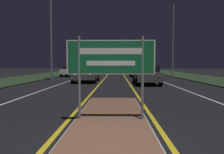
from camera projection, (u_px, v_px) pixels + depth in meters
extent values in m
plane|color=black|center=(108.00, 153.00, 3.72)|extent=(160.00, 160.00, 0.00)
cube|color=#999993|center=(111.00, 122.00, 5.69)|extent=(1.95, 7.32, 0.05)
cube|color=brown|center=(111.00, 121.00, 5.69)|extent=(1.83, 7.20, 0.10)
cube|color=#23381E|center=(29.00, 78.00, 23.88)|extent=(5.00, 100.00, 0.08)
cube|color=#23381E|center=(203.00, 78.00, 23.47)|extent=(5.00, 100.00, 0.08)
cube|color=gold|center=(107.00, 76.00, 28.69)|extent=(0.12, 70.00, 0.01)
cube|color=gold|center=(124.00, 76.00, 28.64)|extent=(0.12, 70.00, 0.01)
cube|color=silver|center=(84.00, 76.00, 28.76)|extent=(0.12, 70.00, 0.01)
cube|color=silver|center=(147.00, 76.00, 28.58)|extent=(0.12, 70.00, 0.01)
cube|color=silver|center=(61.00, 76.00, 28.82)|extent=(0.10, 70.00, 0.01)
cube|color=silver|center=(170.00, 76.00, 28.52)|extent=(0.10, 70.00, 0.01)
cylinder|color=gray|center=(79.00, 78.00, 5.64)|extent=(0.07, 0.07, 2.14)
cylinder|color=gray|center=(142.00, 78.00, 5.61)|extent=(0.07, 0.07, 2.14)
cube|color=#146033|center=(111.00, 57.00, 5.59)|extent=(2.27, 0.04, 0.88)
cube|color=white|center=(111.00, 57.00, 5.57)|extent=(2.27, 0.00, 0.88)
cube|color=#146033|center=(111.00, 57.00, 5.57)|extent=(2.20, 0.01, 0.82)
cube|color=white|center=(111.00, 51.00, 5.56)|extent=(1.59, 0.01, 0.16)
cube|color=white|center=(111.00, 63.00, 5.57)|extent=(1.25, 0.01, 0.12)
cylinder|color=gray|center=(51.00, 35.00, 20.90)|extent=(0.18, 0.18, 8.65)
cylinder|color=gray|center=(173.00, 39.00, 23.98)|extent=(0.18, 0.18, 8.67)
cube|color=#4C514C|center=(146.00, 76.00, 16.60)|extent=(1.74, 4.09, 0.65)
cube|color=black|center=(147.00, 69.00, 16.32)|extent=(1.53, 2.12, 0.48)
sphere|color=red|center=(142.00, 76.00, 14.59)|extent=(0.14, 0.14, 0.14)
sphere|color=red|center=(159.00, 76.00, 14.57)|extent=(0.14, 0.14, 0.14)
cylinder|color=black|center=(134.00, 79.00, 17.90)|extent=(0.22, 0.62, 0.62)
cylinder|color=black|center=(154.00, 79.00, 17.87)|extent=(0.22, 0.62, 0.62)
cylinder|color=black|center=(137.00, 82.00, 15.37)|extent=(0.22, 0.62, 0.62)
cylinder|color=black|center=(161.00, 82.00, 15.34)|extent=(0.22, 0.62, 0.62)
cube|color=silver|center=(138.00, 71.00, 27.14)|extent=(1.85, 4.25, 0.68)
cube|color=black|center=(139.00, 67.00, 26.85)|extent=(1.63, 2.21, 0.52)
sphere|color=red|center=(135.00, 71.00, 25.05)|extent=(0.14, 0.14, 0.14)
sphere|color=red|center=(145.00, 71.00, 25.02)|extent=(0.14, 0.14, 0.14)
cylinder|color=black|center=(130.00, 74.00, 28.49)|extent=(0.22, 0.63, 0.63)
cylinder|color=black|center=(144.00, 74.00, 28.45)|extent=(0.22, 0.63, 0.63)
cylinder|color=black|center=(132.00, 75.00, 25.86)|extent=(0.22, 0.63, 0.63)
cylinder|color=black|center=(147.00, 75.00, 25.83)|extent=(0.22, 0.63, 0.63)
cube|color=#4C514C|center=(86.00, 75.00, 18.72)|extent=(1.88, 4.15, 0.64)
cube|color=black|center=(86.00, 68.00, 18.94)|extent=(1.66, 2.16, 0.46)
sphere|color=white|center=(75.00, 75.00, 16.68)|extent=(0.14, 0.14, 0.14)
sphere|color=white|center=(90.00, 75.00, 16.65)|extent=(0.14, 0.14, 0.14)
cylinder|color=black|center=(73.00, 80.00, 17.48)|extent=(0.22, 0.61, 0.61)
cylinder|color=black|center=(95.00, 80.00, 17.44)|extent=(0.22, 0.61, 0.61)
cylinder|color=black|center=(78.00, 78.00, 20.04)|extent=(0.22, 0.61, 0.61)
cylinder|color=black|center=(98.00, 78.00, 20.00)|extent=(0.22, 0.61, 0.61)
cube|color=silver|center=(71.00, 71.00, 27.82)|extent=(1.84, 4.18, 0.55)
cube|color=black|center=(71.00, 67.00, 28.04)|extent=(1.62, 2.18, 0.48)
sphere|color=white|center=(62.00, 71.00, 25.76)|extent=(0.14, 0.14, 0.14)
sphere|color=white|center=(72.00, 71.00, 25.74)|extent=(0.14, 0.14, 0.14)
cylinder|color=black|center=(61.00, 74.00, 26.56)|extent=(0.22, 0.69, 0.69)
cylinder|color=black|center=(76.00, 74.00, 26.53)|extent=(0.22, 0.69, 0.69)
cylinder|color=black|center=(66.00, 73.00, 29.15)|extent=(0.22, 0.69, 0.69)
cylinder|color=black|center=(79.00, 73.00, 29.11)|extent=(0.22, 0.69, 0.69)
cube|color=#4C514C|center=(82.00, 69.00, 38.50)|extent=(1.79, 4.38, 0.68)
cube|color=black|center=(82.00, 66.00, 38.73)|extent=(1.58, 2.28, 0.45)
sphere|color=white|center=(77.00, 69.00, 36.34)|extent=(0.14, 0.14, 0.14)
sphere|color=white|center=(83.00, 69.00, 36.32)|extent=(0.14, 0.14, 0.14)
cylinder|color=black|center=(76.00, 71.00, 37.18)|extent=(0.22, 0.65, 0.65)
cylinder|color=black|center=(86.00, 71.00, 37.15)|extent=(0.22, 0.65, 0.65)
cylinder|color=black|center=(79.00, 71.00, 39.89)|extent=(0.22, 0.65, 0.65)
cylinder|color=black|center=(88.00, 71.00, 39.86)|extent=(0.22, 0.65, 0.65)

